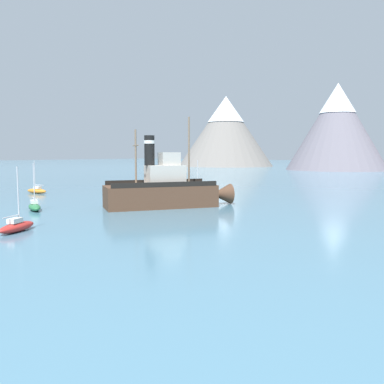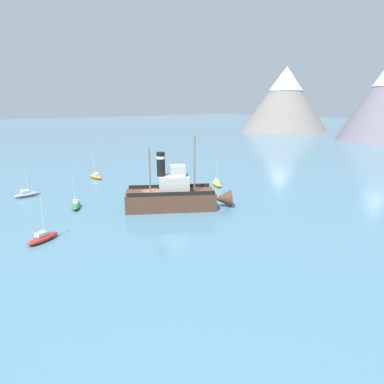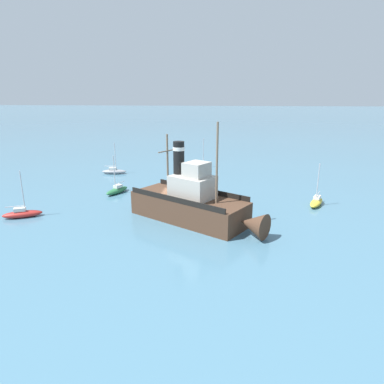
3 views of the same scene
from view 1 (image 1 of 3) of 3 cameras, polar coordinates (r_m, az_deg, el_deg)
The scene contains 7 objects.
ground_plane at distance 44.85m, azimuth -7.56°, elevation -2.14°, with size 600.00×600.00×0.00m, color #477289.
mountain_ridge at distance 159.09m, azimuth 20.92°, elevation 8.27°, with size 171.53×56.89×31.87m.
old_tugboat at distance 44.72m, azimuth -3.68°, elevation 0.24°, with size 10.54×13.98×9.90m.
sailboat_orange at distance 64.06m, azimuth -20.96°, elevation 0.20°, with size 3.92×1.66×4.90m.
sailboat_green at distance 45.00m, azimuth -21.24°, elevation -1.89°, with size 3.92×2.54×4.90m.
sailboat_red at distance 33.40m, azimuth -23.39°, elevation -4.41°, with size 2.59×3.91×4.90m.
sailboat_yellow at distance 59.12m, azimuth 0.65°, elevation 0.15°, with size 3.90×2.64×4.90m.
Camera 1 is at (31.90, -30.97, 5.89)m, focal length 38.00 mm.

